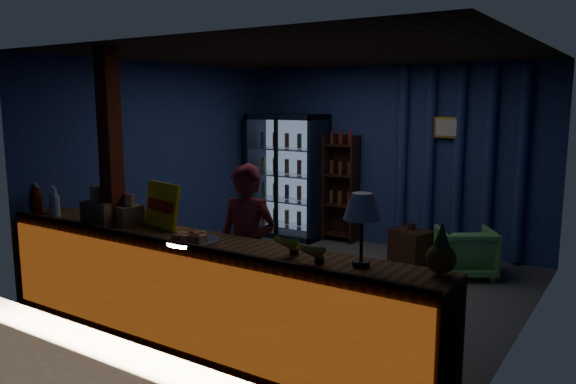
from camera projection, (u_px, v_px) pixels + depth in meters
name	position (u px, v px, depth m)	size (l,w,h in m)	color
ground	(311.00, 285.00, 6.48)	(4.60, 4.60, 0.00)	#515154
room_walls	(312.00, 150.00, 6.23)	(4.60, 4.60, 4.60)	navy
counter	(198.00, 292.00, 4.83)	(4.40, 0.57, 0.99)	brown
support_post	(113.00, 188.00, 5.27)	(0.16, 0.16, 2.60)	maroon
beverage_cooler	(290.00, 176.00, 8.75)	(1.20, 0.62, 1.90)	black
bottle_shelf	(342.00, 189.00, 8.43)	(0.50, 0.28, 1.60)	#331A10
curtain_folds	(458.00, 161.00, 7.50)	(1.74, 0.14, 2.50)	navy
framed_picture	(448.00, 127.00, 7.47)	(0.36, 0.04, 0.28)	gold
shopkeeper	(247.00, 249.00, 5.08)	(0.57, 0.37, 1.55)	maroon
green_chair	(465.00, 252.00, 6.78)	(0.63, 0.65, 0.59)	#5FBF61
side_table	(411.00, 247.00, 7.28)	(0.60, 0.53, 0.54)	#331A10
yellow_sign	(162.00, 205.00, 5.16)	(0.53, 0.23, 0.41)	yellow
soda_bottles	(46.00, 202.00, 5.81)	(0.53, 0.17, 0.29)	#A81C0B
snack_box_left	(104.00, 210.00, 5.33)	(0.35, 0.29, 0.36)	#AD7954
snack_box_centre	(126.00, 213.00, 5.32)	(0.31, 0.27, 0.29)	#AD7954
pastry_tray	(193.00, 239.00, 4.64)	(0.45, 0.45, 0.07)	silver
banana_bunches	(303.00, 248.00, 4.12)	(0.53, 0.31, 0.18)	gold
table_lamp	(362.00, 209.00, 3.90)	(0.27, 0.27, 0.53)	black
pineapple	(441.00, 254.00, 3.75)	(0.20, 0.20, 0.35)	brown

